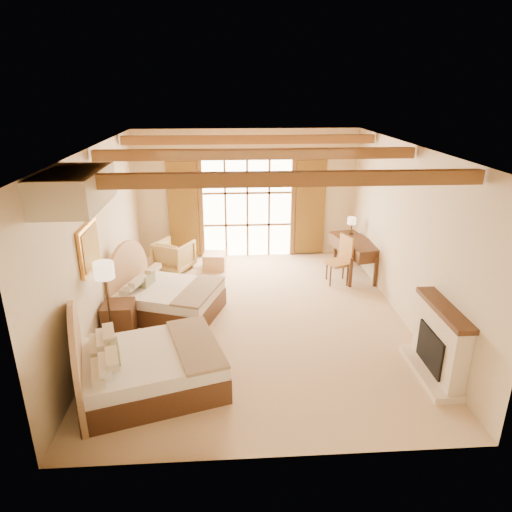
{
  "coord_description": "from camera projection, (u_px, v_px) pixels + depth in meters",
  "views": [
    {
      "loc": [
        -0.51,
        -7.72,
        4.15
      ],
      "look_at": [
        0.01,
        0.2,
        1.18
      ],
      "focal_mm": 32.0,
      "sensor_mm": 36.0,
      "label": 1
    }
  ],
  "objects": [
    {
      "name": "floor",
      "position": [
        256.0,
        318.0,
        8.7
      ],
      "size": [
        7.0,
        7.0,
        0.0
      ],
      "primitive_type": "plane",
      "color": "#D2B089",
      "rests_on": "ground"
    },
    {
      "name": "wall_back",
      "position": [
        247.0,
        194.0,
        11.41
      ],
      "size": [
        5.5,
        0.0,
        5.5
      ],
      "primitive_type": "plane",
      "rotation": [
        1.57,
        0.0,
        0.0
      ],
      "color": "beige",
      "rests_on": "ground"
    },
    {
      "name": "wall_left",
      "position": [
        100.0,
        241.0,
        7.97
      ],
      "size": [
        0.0,
        7.0,
        7.0
      ],
      "primitive_type": "plane",
      "rotation": [
        1.57,
        0.0,
        1.57
      ],
      "color": "beige",
      "rests_on": "ground"
    },
    {
      "name": "wall_right",
      "position": [
        407.0,
        235.0,
        8.31
      ],
      "size": [
        0.0,
        7.0,
        7.0
      ],
      "primitive_type": "plane",
      "rotation": [
        1.57,
        0.0,
        -1.57
      ],
      "color": "beige",
      "rests_on": "ground"
    },
    {
      "name": "ceiling",
      "position": [
        256.0,
        147.0,
        7.58
      ],
      "size": [
        7.0,
        7.0,
        0.0
      ],
      "primitive_type": "plane",
      "rotation": [
        3.14,
        0.0,
        0.0
      ],
      "color": "#B36B36",
      "rests_on": "ground"
    },
    {
      "name": "ceiling_beams",
      "position": [
        256.0,
        154.0,
        7.62
      ],
      "size": [
        5.39,
        4.6,
        0.18
      ],
      "primitive_type": null,
      "color": "brown",
      "rests_on": "ceiling"
    },
    {
      "name": "french_doors",
      "position": [
        247.0,
        209.0,
        11.48
      ],
      "size": [
        3.95,
        0.08,
        2.6
      ],
      "color": "white",
      "rests_on": "ground"
    },
    {
      "name": "fireplace",
      "position": [
        438.0,
        345.0,
        6.81
      ],
      "size": [
        0.46,
        1.4,
        1.16
      ],
      "color": "beige",
      "rests_on": "ground"
    },
    {
      "name": "painting",
      "position": [
        89.0,
        247.0,
        7.22
      ],
      "size": [
        0.06,
        0.95,
        0.75
      ],
      "color": "#CB862F",
      "rests_on": "wall_left"
    },
    {
      "name": "canopy_valance",
      "position": [
        74.0,
        189.0,
        5.65
      ],
      "size": [
        0.7,
        1.4,
        0.45
      ],
      "primitive_type": "cube",
      "color": "beige",
      "rests_on": "ceiling"
    },
    {
      "name": "bed_near",
      "position": [
        140.0,
        365.0,
        6.53
      ],
      "size": [
        2.39,
        2.0,
        1.31
      ],
      "rotation": [
        0.0,
        0.0,
        0.29
      ],
      "color": "#4C2E1A",
      "rests_on": "floor"
    },
    {
      "name": "bed_far",
      "position": [
        162.0,
        296.0,
        8.74
      ],
      "size": [
        2.26,
        1.91,
        1.21
      ],
      "rotation": [
        0.0,
        0.0,
        -0.34
      ],
      "color": "#4C2E1A",
      "rests_on": "floor"
    },
    {
      "name": "nightstand",
      "position": [
        119.0,
        320.0,
        7.97
      ],
      "size": [
        0.54,
        0.54,
        0.63
      ],
      "primitive_type": "cube",
      "rotation": [
        0.0,
        0.0,
        0.03
      ],
      "color": "#4C2E1A",
      "rests_on": "floor"
    },
    {
      "name": "floor_lamp",
      "position": [
        105.0,
        276.0,
        7.32
      ],
      "size": [
        0.32,
        0.32,
        1.52
      ],
      "color": "#332418",
      "rests_on": "floor"
    },
    {
      "name": "armchair",
      "position": [
        174.0,
        255.0,
        10.86
      ],
      "size": [
        1.06,
        1.07,
        0.73
      ],
      "primitive_type": "imported",
      "rotation": [
        0.0,
        0.0,
        -3.64
      ],
      "color": "#A98C4F",
      "rests_on": "floor"
    },
    {
      "name": "ottoman",
      "position": [
        215.0,
        261.0,
        11.01
      ],
      "size": [
        0.56,
        0.56,
        0.38
      ],
      "primitive_type": "cube",
      "rotation": [
        0.0,
        0.0,
        -0.09
      ],
      "color": "tan",
      "rests_on": "floor"
    },
    {
      "name": "desk",
      "position": [
        355.0,
        256.0,
        10.58
      ],
      "size": [
        1.0,
        1.66,
        0.83
      ],
      "rotation": [
        0.0,
        0.0,
        0.23
      ],
      "color": "#4C2E1A",
      "rests_on": "floor"
    },
    {
      "name": "desk_chair",
      "position": [
        338.0,
        269.0,
        10.15
      ],
      "size": [
        0.63,
        0.61,
        1.07
      ],
      "rotation": [
        0.0,
        0.0,
        0.37
      ],
      "color": "#B2713A",
      "rests_on": "floor"
    },
    {
      "name": "desk_lamp",
      "position": [
        352.0,
        221.0,
        10.78
      ],
      "size": [
        0.2,
        0.2,
        0.41
      ],
      "color": "#332418",
      "rests_on": "desk"
    }
  ]
}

